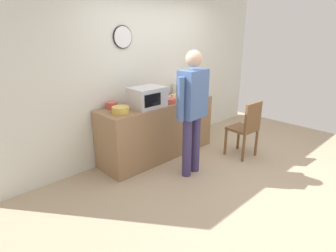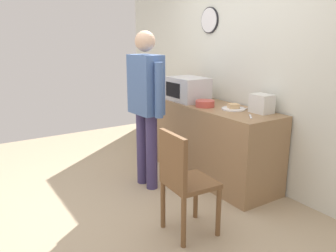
# 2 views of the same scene
# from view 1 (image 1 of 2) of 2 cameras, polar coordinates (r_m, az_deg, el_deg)

# --- Properties ---
(ground_plane) EXTENTS (6.00, 6.00, 0.00)m
(ground_plane) POSITION_cam_1_polar(r_m,az_deg,el_deg) (4.21, 11.81, -9.83)
(ground_plane) COLOR tan
(back_wall) EXTENTS (5.40, 0.13, 2.60)m
(back_wall) POSITION_cam_1_polar(r_m,az_deg,el_deg) (4.81, -3.21, 10.66)
(back_wall) COLOR silver
(back_wall) RESTS_ON ground_plane
(kitchen_counter) EXTENTS (2.01, 0.62, 0.90)m
(kitchen_counter) POSITION_cam_1_polar(r_m,az_deg,el_deg) (4.59, -2.07, -0.69)
(kitchen_counter) COLOR #93704C
(kitchen_counter) RESTS_ON ground_plane
(microwave) EXTENTS (0.50, 0.39, 0.30)m
(microwave) POSITION_cam_1_polar(r_m,az_deg,el_deg) (4.18, -4.24, 5.89)
(microwave) COLOR silver
(microwave) RESTS_ON kitchen_counter
(sandwich_plate) EXTENTS (0.27, 0.27, 0.07)m
(sandwich_plate) POSITION_cam_1_polar(r_m,az_deg,el_deg) (4.76, 1.34, 5.97)
(sandwich_plate) COLOR white
(sandwich_plate) RESTS_ON kitchen_counter
(salad_bowl) EXTENTS (0.17, 0.17, 0.09)m
(salad_bowl) POSITION_cam_1_polar(r_m,az_deg,el_deg) (4.20, -11.36, 4.20)
(salad_bowl) COLOR #C64C42
(salad_bowl) RESTS_ON kitchen_counter
(cereal_bowl) EXTENTS (0.24, 0.24, 0.10)m
(cereal_bowl) POSITION_cam_1_polar(r_m,az_deg,el_deg) (3.93, -9.66, 3.25)
(cereal_bowl) COLOR gold
(cereal_bowl) RESTS_ON kitchen_counter
(mixing_bowl) EXTENTS (0.22, 0.22, 0.07)m
(mixing_bowl) POSITION_cam_1_polar(r_m,az_deg,el_deg) (4.44, 0.17, 5.22)
(mixing_bowl) COLOR #C64C42
(mixing_bowl) RESTS_ON kitchen_counter
(toaster) EXTENTS (0.22, 0.18, 0.20)m
(toaster) POSITION_cam_1_polar(r_m,az_deg,el_deg) (5.04, 2.58, 7.63)
(toaster) COLOR silver
(toaster) RESTS_ON kitchen_counter
(fork_utensil) EXTENTS (0.05, 0.17, 0.01)m
(fork_utensil) POSITION_cam_1_polar(r_m,az_deg,el_deg) (4.93, 0.12, 6.24)
(fork_utensil) COLOR silver
(fork_utensil) RESTS_ON kitchen_counter
(spoon_utensil) EXTENTS (0.14, 0.13, 0.01)m
(spoon_utensil) POSITION_cam_1_polar(r_m,az_deg,el_deg) (4.96, 5.19, 6.24)
(spoon_utensil) COLOR silver
(spoon_utensil) RESTS_ON kitchen_counter
(person_standing) EXTENTS (0.59, 0.27, 1.76)m
(person_standing) POSITION_cam_1_polar(r_m,az_deg,el_deg) (3.82, 5.03, 4.25)
(person_standing) COLOR #3C3362
(person_standing) RESTS_ON ground_plane
(wooden_chair) EXTENTS (0.42, 0.42, 0.94)m
(wooden_chair) POSITION_cam_1_polar(r_m,az_deg,el_deg) (4.67, 15.72, -0.14)
(wooden_chair) COLOR brown
(wooden_chair) RESTS_ON ground_plane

